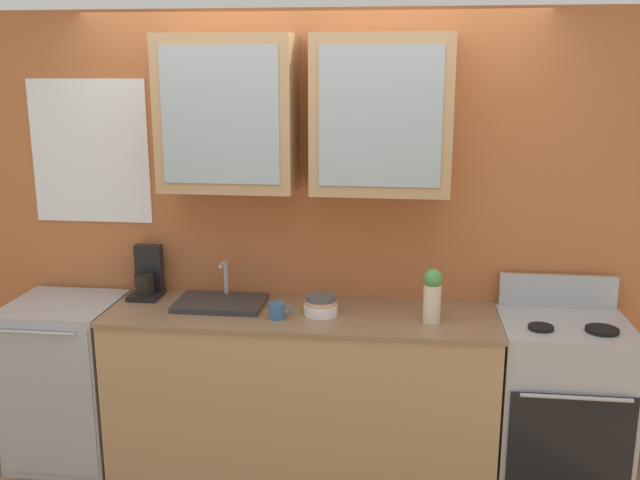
{
  "coord_description": "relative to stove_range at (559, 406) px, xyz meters",
  "views": [
    {
      "loc": [
        0.53,
        -3.55,
        2.2
      ],
      "look_at": [
        0.1,
        0.0,
        1.34
      ],
      "focal_mm": 39.82,
      "sensor_mm": 36.0,
      "label": 1
    }
  ],
  "objects": [
    {
      "name": "ground_plane",
      "position": [
        -1.37,
        0.0,
        -0.48
      ],
      "size": [
        10.0,
        10.0,
        0.0
      ],
      "primitive_type": "plane",
      "color": "#936B47"
    },
    {
      "name": "back_wall_unit",
      "position": [
        -1.38,
        0.3,
        0.96
      ],
      "size": [
        4.61,
        0.44,
        2.52
      ],
      "color": "#B76638",
      "rests_on": "ground_plane"
    },
    {
      "name": "counter",
      "position": [
        -1.37,
        0.0,
        -0.01
      ],
      "size": [
        2.09,
        0.61,
        0.94
      ],
      "color": "tan",
      "rests_on": "ground_plane"
    },
    {
      "name": "stove_range",
      "position": [
        0.0,
        0.0,
        0.0
      ],
      "size": [
        0.65,
        0.61,
        1.12
      ],
      "color": "#ADAFB5",
      "rests_on": "ground_plane"
    },
    {
      "name": "sink_faucet",
      "position": [
        -1.83,
        0.06,
        0.48
      ],
      "size": [
        0.48,
        0.33,
        0.23
      ],
      "color": "#2D2D30",
      "rests_on": "counter"
    },
    {
      "name": "bowl_stack",
      "position": [
        -1.27,
        -0.01,
        0.51
      ],
      "size": [
        0.18,
        0.18,
        0.1
      ],
      "color": "white",
      "rests_on": "counter"
    },
    {
      "name": "vase",
      "position": [
        -0.69,
        -0.06,
        0.61
      ],
      "size": [
        0.1,
        0.1,
        0.28
      ],
      "color": "beige",
      "rests_on": "counter"
    },
    {
      "name": "cup_near_sink",
      "position": [
        -1.48,
        -0.11,
        0.5
      ],
      "size": [
        0.12,
        0.08,
        0.09
      ],
      "color": "#38608C",
      "rests_on": "counter"
    },
    {
      "name": "dishwasher",
      "position": [
        -2.72,
        -0.0,
        -0.01
      ],
      "size": [
        0.58,
        0.6,
        0.94
      ],
      "color": "#ADAFB5",
      "rests_on": "ground_plane"
    },
    {
      "name": "coffee_maker",
      "position": [
        -2.29,
        0.18,
        0.57
      ],
      "size": [
        0.17,
        0.2,
        0.29
      ],
      "color": "black",
      "rests_on": "counter"
    }
  ]
}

